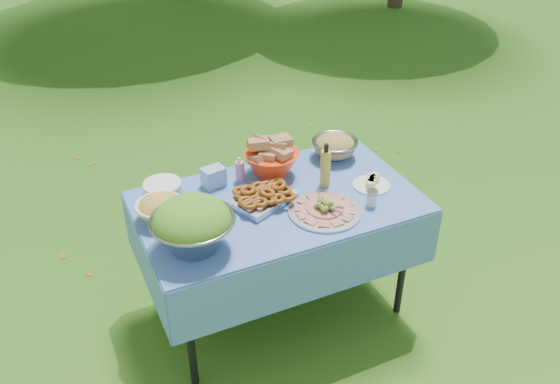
# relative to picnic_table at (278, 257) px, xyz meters

# --- Properties ---
(ground) EXTENTS (80.00, 80.00, 0.00)m
(ground) POSITION_rel_picnic_table_xyz_m (0.00, 0.00, -0.38)
(ground) COLOR #0C380A
(ground) RESTS_ON ground
(picnic_table) EXTENTS (1.46, 0.86, 0.76)m
(picnic_table) POSITION_rel_picnic_table_xyz_m (0.00, 0.00, 0.00)
(picnic_table) COLOR #84BCFE
(picnic_table) RESTS_ON ground
(salad_bowl) EXTENTS (0.40, 0.40, 0.26)m
(salad_bowl) POSITION_rel_picnic_table_xyz_m (-0.52, -0.19, 0.51)
(salad_bowl) COLOR gray
(salad_bowl) RESTS_ON picnic_table
(pasta_bowl_white) EXTENTS (0.27, 0.27, 0.13)m
(pasta_bowl_white) POSITION_rel_picnic_table_xyz_m (-0.60, 0.10, 0.45)
(pasta_bowl_white) COLOR white
(pasta_bowl_white) RESTS_ON picnic_table
(plate_stack) EXTENTS (0.21, 0.21, 0.07)m
(plate_stack) POSITION_rel_picnic_table_xyz_m (-0.53, 0.32, 0.41)
(plate_stack) COLOR white
(plate_stack) RESTS_ON picnic_table
(wipes_box) EXTENTS (0.13, 0.11, 0.11)m
(wipes_box) POSITION_rel_picnic_table_xyz_m (-0.26, 0.28, 0.43)
(wipes_box) COLOR #86B2E0
(wipes_box) RESTS_ON picnic_table
(sanitizer_bottle) EXTENTS (0.06, 0.06, 0.14)m
(sanitizer_bottle) POSITION_rel_picnic_table_xyz_m (-0.11, 0.27, 0.45)
(sanitizer_bottle) COLOR #CC7A9D
(sanitizer_bottle) RESTS_ON picnic_table
(bread_bowl) EXTENTS (0.31, 0.31, 0.20)m
(bread_bowl) POSITION_rel_picnic_table_xyz_m (0.08, 0.27, 0.48)
(bread_bowl) COLOR #F73C12
(bread_bowl) RESTS_ON picnic_table
(pasta_bowl_steel) EXTENTS (0.29, 0.29, 0.14)m
(pasta_bowl_steel) POSITION_rel_picnic_table_xyz_m (0.50, 0.29, 0.45)
(pasta_bowl_steel) COLOR gray
(pasta_bowl_steel) RESTS_ON picnic_table
(fried_tray) EXTENTS (0.37, 0.32, 0.07)m
(fried_tray) POSITION_rel_picnic_table_xyz_m (-0.08, 0.02, 0.42)
(fried_tray) COLOR #BCBCC1
(fried_tray) RESTS_ON picnic_table
(charcuterie_platter) EXTENTS (0.44, 0.44, 0.09)m
(charcuterie_platter) POSITION_rel_picnic_table_xyz_m (0.17, -0.20, 0.42)
(charcuterie_platter) COLOR silver
(charcuterie_platter) RESTS_ON picnic_table
(oil_bottle) EXTENTS (0.07, 0.07, 0.25)m
(oil_bottle) POSITION_rel_picnic_table_xyz_m (0.29, 0.03, 0.51)
(oil_bottle) COLOR gold
(oil_bottle) RESTS_ON picnic_table
(cheese_plate) EXTENTS (0.25, 0.25, 0.06)m
(cheese_plate) POSITION_rel_picnic_table_xyz_m (0.52, -0.08, 0.41)
(cheese_plate) COLOR white
(cheese_plate) RESTS_ON picnic_table
(shaker) EXTENTS (0.07, 0.07, 0.09)m
(shaker) POSITION_rel_picnic_table_xyz_m (0.42, -0.24, 0.42)
(shaker) COLOR silver
(shaker) RESTS_ON picnic_table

